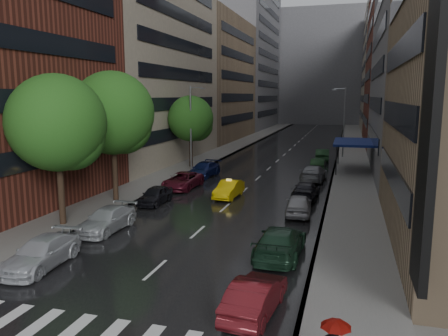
# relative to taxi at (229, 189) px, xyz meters

# --- Properties ---
(ground) EXTENTS (220.00, 220.00, 0.00)m
(ground) POSITION_rel_taxi_xyz_m (0.60, -19.23, -0.69)
(ground) COLOR gray
(ground) RESTS_ON ground
(road) EXTENTS (14.00, 140.00, 0.01)m
(road) POSITION_rel_taxi_xyz_m (0.60, 30.77, -0.68)
(road) COLOR black
(road) RESTS_ON ground
(sidewalk_left) EXTENTS (4.00, 140.00, 0.15)m
(sidewalk_left) POSITION_rel_taxi_xyz_m (-8.40, 30.77, -0.61)
(sidewalk_left) COLOR gray
(sidewalk_left) RESTS_ON ground
(sidewalk_right) EXTENTS (4.00, 140.00, 0.15)m
(sidewalk_right) POSITION_rel_taxi_xyz_m (9.60, 30.77, -0.61)
(sidewalk_right) COLOR gray
(sidewalk_right) RESTS_ON ground
(buildings_left) EXTENTS (8.00, 108.00, 38.00)m
(buildings_left) POSITION_rel_taxi_xyz_m (-14.40, 39.56, 15.30)
(buildings_left) COLOR maroon
(buildings_left) RESTS_ON ground
(buildings_right) EXTENTS (8.05, 109.10, 36.00)m
(buildings_right) POSITION_rel_taxi_xyz_m (15.59, 37.47, 14.35)
(buildings_right) COLOR #937A5B
(buildings_right) RESTS_ON ground
(building_far) EXTENTS (40.00, 14.00, 32.00)m
(building_far) POSITION_rel_taxi_xyz_m (0.60, 98.77, 15.31)
(building_far) COLOR slate
(building_far) RESTS_ON ground
(tree_near) EXTENTS (5.94, 5.94, 9.47)m
(tree_near) POSITION_rel_taxi_xyz_m (-8.00, -10.37, 5.80)
(tree_near) COLOR #382619
(tree_near) RESTS_ON ground
(tree_mid) EXTENTS (6.25, 6.25, 9.96)m
(tree_mid) POSITION_rel_taxi_xyz_m (-8.00, -3.82, 6.14)
(tree_mid) COLOR #382619
(tree_mid) RESTS_ON ground
(tree_far) EXTENTS (5.11, 5.11, 8.14)m
(tree_far) POSITION_rel_taxi_xyz_m (-8.00, 12.89, 4.88)
(tree_far) COLOR #382619
(tree_far) RESTS_ON ground
(taxi) EXTENTS (1.69, 4.24, 1.37)m
(taxi) POSITION_rel_taxi_xyz_m (0.00, 0.00, 0.00)
(taxi) COLOR yellow
(taxi) RESTS_ON ground
(parked_cars_left) EXTENTS (2.54, 29.43, 1.48)m
(parked_cars_left) POSITION_rel_taxi_xyz_m (-4.80, -3.18, 0.02)
(parked_cars_left) COLOR #B2B6BC
(parked_cars_left) RESTS_ON ground
(parked_cars_right) EXTENTS (2.55, 44.86, 1.56)m
(parked_cars_right) POSITION_rel_taxi_xyz_m (6.00, 1.51, 0.05)
(parked_cars_right) COLOR #561116
(parked_cars_right) RESTS_ON ground
(street_lamp_left) EXTENTS (1.74, 0.22, 9.00)m
(street_lamp_left) POSITION_rel_taxi_xyz_m (-7.12, 10.77, 4.20)
(street_lamp_left) COLOR gray
(street_lamp_left) RESTS_ON sidewalk_left
(street_lamp_right) EXTENTS (1.74, 0.22, 9.00)m
(street_lamp_right) POSITION_rel_taxi_xyz_m (8.32, 25.77, 4.20)
(street_lamp_right) COLOR gray
(street_lamp_right) RESTS_ON sidewalk_right
(awning) EXTENTS (4.00, 8.00, 3.12)m
(awning) POSITION_rel_taxi_xyz_m (9.58, 15.77, 2.45)
(awning) COLOR navy
(awning) RESTS_ON sidewalk_right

